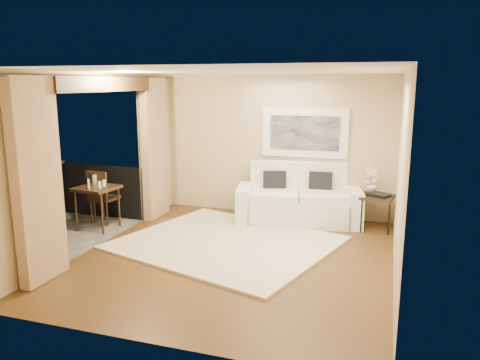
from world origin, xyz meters
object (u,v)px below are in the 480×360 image
at_px(side_table, 376,199).
at_px(balcony_chair_near, 24,218).
at_px(bistro_table, 97,191).
at_px(orchid, 372,180).
at_px(balcony_chair_far, 101,193).
at_px(sofa, 298,201).
at_px(ice_bucket, 93,180).

height_order(side_table, balcony_chair_near, balcony_chair_near).
bearing_deg(bistro_table, orchid, 18.53).
bearing_deg(balcony_chair_far, bistro_table, 116.45).
bearing_deg(sofa, bistro_table, -167.03).
height_order(side_table, bistro_table, bistro_table).
bearing_deg(bistro_table, ice_bucket, 143.04).
distance_m(orchid, bistro_table, 4.83).
height_order(orchid, balcony_chair_far, orchid).
relative_size(balcony_chair_far, balcony_chair_near, 1.04).
distance_m(sofa, bistro_table, 3.63).
height_order(balcony_chair_far, balcony_chair_near, balcony_chair_far).
relative_size(sofa, orchid, 4.75).
bearing_deg(balcony_chair_near, orchid, 27.69).
xyz_separation_m(sofa, balcony_chair_near, (-3.63, -2.90, 0.17)).
distance_m(bistro_table, balcony_chair_near, 1.42).
bearing_deg(sofa, balcony_chair_near, -153.32).
relative_size(side_table, balcony_chair_near, 0.68).
bearing_deg(balcony_chair_far, balcony_chair_near, 85.51).
relative_size(balcony_chair_far, ice_bucket, 4.97).
distance_m(sofa, balcony_chair_near, 4.65).
distance_m(side_table, orchid, 0.34).
bearing_deg(sofa, ice_bucket, -169.15).
bearing_deg(side_table, orchid, 134.17).
height_order(sofa, side_table, sofa).
distance_m(orchid, balcony_chair_far, 4.86).
bearing_deg(orchid, balcony_chair_near, -149.40).
bearing_deg(side_table, balcony_chair_far, -166.18).
relative_size(sofa, bistro_table, 3.15).
height_order(side_table, ice_bucket, ice_bucket).
bearing_deg(orchid, side_table, -45.83).
distance_m(sofa, orchid, 1.38).
bearing_deg(balcony_chair_near, bistro_table, 73.04).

